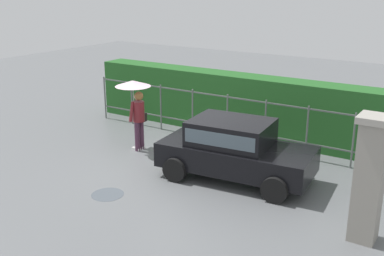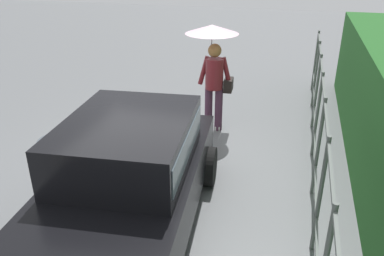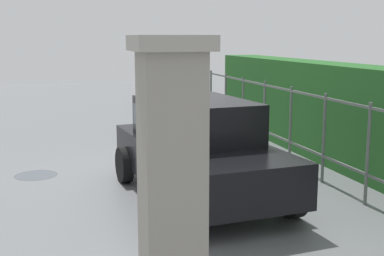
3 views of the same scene
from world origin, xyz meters
TOP-DOWN VIEW (x-y plane):
  - ground_plane at (0.00, 0.00)m, footprint 40.00×40.00m
  - car at (1.36, 0.21)m, footprint 3.87×2.17m
  - pedestrian at (-1.94, 0.51)m, footprint 1.00×1.00m
  - gate_pillar at (4.76, -1.00)m, footprint 0.60×0.60m
  - fence_section at (-0.07, 2.45)m, footprint 9.89×0.05m
  - hedge_row at (-0.07, 3.49)m, footprint 10.84×0.90m
  - puddle_near at (-0.60, -2.19)m, footprint 0.75×0.75m

SIDE VIEW (x-z plane):
  - ground_plane at x=0.00m, z-range 0.00..0.00m
  - puddle_near at x=-0.60m, z-range 0.00..0.00m
  - car at x=1.36m, z-range 0.06..1.54m
  - fence_section at x=-0.07m, z-range 0.08..1.58m
  - hedge_row at x=-0.07m, z-range 0.00..1.90m
  - gate_pillar at x=4.76m, z-range 0.03..2.45m
  - pedestrian at x=-1.94m, z-range 0.46..2.51m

